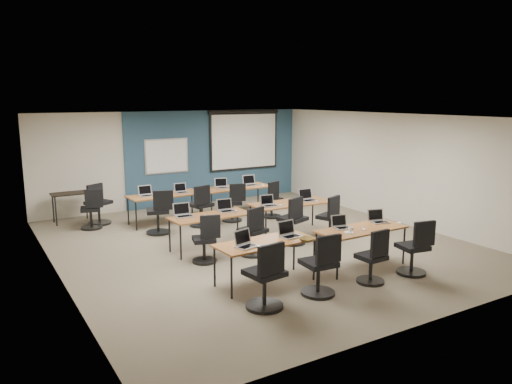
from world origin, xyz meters
TOP-DOWN VIEW (x-y plane):
  - floor at (0.00, 0.00)m, footprint 8.00×9.00m
  - ceiling at (0.00, 0.00)m, footprint 8.00×9.00m
  - wall_back at (0.00, 4.50)m, footprint 8.00×0.04m
  - wall_front at (0.00, -4.50)m, footprint 8.00×0.04m
  - wall_left at (-4.00, 0.00)m, footprint 0.04×9.00m
  - wall_right at (4.00, 0.00)m, footprint 0.04×9.00m
  - blue_accent_panel at (1.25, 4.47)m, footprint 5.50×0.04m
  - whiteboard at (-0.30, 4.43)m, footprint 1.28×0.03m
  - projector_screen at (2.20, 4.41)m, footprint 2.40×0.10m
  - training_table_front_left at (-1.06, -2.06)m, footprint 1.72×0.72m
  - training_table_front_right at (0.90, -2.25)m, footprint 1.72×0.72m
  - training_table_mid_left at (-1.03, 0.10)m, footprint 1.69×0.70m
  - training_table_mid_right at (1.08, 0.28)m, footprint 1.88×0.78m
  - training_table_back_left at (-1.04, 2.65)m, footprint 1.81×0.76m
  - training_table_back_right at (0.94, 2.65)m, footprint 1.89×0.79m
  - laptop_0 at (-1.48, -2.13)m, footprint 0.34×0.29m
  - mouse_0 at (-1.32, -2.29)m, footprint 0.08×0.11m
  - task_chair_0 at (-1.60, -2.95)m, footprint 0.57×0.57m
  - laptop_1 at (-0.55, -2.02)m, footprint 0.35×0.30m
  - mouse_1 at (-0.31, -2.34)m, footprint 0.07×0.09m
  - task_chair_1 at (-0.59, -2.96)m, footprint 0.55×0.55m
  - laptop_2 at (0.60, -2.05)m, footprint 0.31×0.26m
  - mouse_2 at (0.85, -2.36)m, footprint 0.08×0.11m
  - task_chair_2 at (0.48, -3.01)m, footprint 0.47×0.47m
  - laptop_3 at (1.48, -2.08)m, footprint 0.32×0.27m
  - mouse_3 at (1.76, -2.35)m, footprint 0.08×0.10m
  - task_chair_3 at (1.42, -3.06)m, footprint 0.52×0.52m
  - laptop_4 at (-1.54, 0.29)m, footprint 0.35×0.30m
  - mouse_4 at (-1.16, 0.05)m, footprint 0.09×0.11m
  - task_chair_4 at (-1.47, -0.60)m, footprint 0.47×0.46m
  - laptop_5 at (-0.59, 0.25)m, footprint 0.33×0.28m
  - mouse_5 at (-0.42, 0.15)m, footprint 0.06×0.09m
  - task_chair_5 at (-0.48, -0.69)m, footprint 0.53×0.52m
  - laptop_6 at (0.45, 0.22)m, footprint 0.31×0.27m
  - mouse_6 at (0.69, 0.12)m, footprint 0.06×0.09m
  - task_chair_6 at (0.65, -0.44)m, footprint 0.59×0.57m
  - laptop_7 at (1.53, 0.25)m, footprint 0.36×0.30m
  - mouse_7 at (1.64, 0.06)m, footprint 0.06×0.09m
  - task_chair_7 at (1.52, -0.63)m, footprint 0.56×0.54m
  - laptop_8 at (-1.50, 2.70)m, footprint 0.33×0.28m
  - mouse_8 at (-1.15, 2.56)m, footprint 0.08×0.11m
  - task_chair_8 at (-1.52, 1.80)m, footprint 0.57×0.56m
  - laptop_9 at (-0.61, 2.65)m, footprint 0.31×0.26m
  - mouse_9 at (-0.30, 2.50)m, footprint 0.08×0.11m
  - task_chair_9 at (-0.42, 1.92)m, footprint 0.55×0.55m
  - laptop_10 at (0.57, 2.71)m, footprint 0.34×0.29m
  - mouse_10 at (0.74, 2.46)m, footprint 0.07×0.10m
  - task_chair_10 at (0.49, 1.95)m, footprint 0.51×0.50m
  - laptop_11 at (1.41, 2.68)m, footprint 0.36×0.31m
  - mouse_11 at (1.65, 2.42)m, footprint 0.09×0.11m
  - task_chair_11 at (1.53, 1.77)m, footprint 0.51×0.49m
  - blue_mousepad at (-1.20, -2.35)m, footprint 0.30×0.27m
  - snack_bowl at (-0.46, -2.41)m, footprint 0.37×0.37m
  - snack_plate at (0.50, -2.36)m, footprint 0.18×0.18m
  - coffee_cup at (0.54, -2.35)m, footprint 0.10×0.10m
  - utility_table at (-3.02, 3.95)m, footprint 0.93×0.52m
  - spare_chair_a at (-2.51, 3.37)m, footprint 0.63×0.57m
  - spare_chair_b at (-2.75, 3.01)m, footprint 0.50×0.50m

SIDE VIEW (x-z plane):
  - floor at x=0.00m, z-range -0.01..0.01m
  - task_chair_4 at x=-1.47m, z-range -0.09..0.86m
  - task_chair_2 at x=0.48m, z-range -0.09..0.87m
  - task_chair_11 at x=1.53m, z-range -0.09..0.89m
  - task_chair_10 at x=0.49m, z-range -0.09..0.89m
  - spare_chair_b at x=-2.75m, z-range -0.09..0.90m
  - task_chair_3 at x=1.42m, z-range -0.09..0.91m
  - task_chair_5 at x=-0.48m, z-range -0.09..0.92m
  - task_chair_7 at x=1.52m, z-range -0.09..0.93m
  - task_chair_1 at x=-0.59m, z-range -0.09..0.94m
  - task_chair_9 at x=-0.42m, z-range -0.09..0.94m
  - task_chair_8 at x=-1.52m, z-range -0.09..0.94m
  - spare_chair_a at x=-2.51m, z-range -0.09..0.95m
  - task_chair_6 at x=0.65m, z-range -0.09..0.96m
  - task_chair_0 at x=-1.60m, z-range -0.09..0.96m
  - utility_table at x=-3.02m, z-range 0.28..1.03m
  - training_table_mid_left at x=-1.03m, z-range 0.32..1.05m
  - training_table_front_left at x=-1.06m, z-range 0.32..1.05m
  - training_table_front_right at x=0.90m, z-range 0.32..1.05m
  - training_table_back_left at x=-1.04m, z-range 0.32..1.05m
  - training_table_mid_right at x=1.08m, z-range 0.32..1.05m
  - training_table_back_right at x=0.94m, z-range 0.32..1.05m
  - blue_mousepad at x=-1.20m, z-range 0.73..0.74m
  - snack_plate at x=0.50m, z-range 0.73..0.74m
  - mouse_1 at x=-0.31m, z-range 0.73..0.76m
  - mouse_5 at x=-0.42m, z-range 0.73..0.76m
  - mouse_7 at x=1.64m, z-range 0.73..0.76m
  - mouse_10 at x=0.74m, z-range 0.73..0.76m
  - mouse_8 at x=-1.15m, z-range 0.73..0.76m
  - mouse_6 at x=0.69m, z-range 0.73..0.76m
  - mouse_3 at x=1.76m, z-range 0.73..0.76m
  - mouse_2 at x=0.85m, z-range 0.73..0.76m
  - mouse_0 at x=-1.32m, z-range 0.72..0.76m
  - mouse_4 at x=-1.16m, z-range 0.72..0.76m
  - mouse_9 at x=-0.30m, z-range 0.72..0.76m
  - mouse_11 at x=1.65m, z-range 0.72..0.76m
  - snack_bowl at x=-0.46m, z-range 0.73..0.80m
  - coffee_cup at x=0.54m, z-range 0.74..0.82m
  - laptop_2 at x=0.60m, z-range 0.67..0.91m
  - laptop_9 at x=-0.61m, z-range 0.67..0.91m
  - laptop_6 at x=0.45m, z-range 0.67..0.91m
  - laptop_3 at x=1.48m, z-range 0.67..0.91m
  - laptop_8 at x=-1.50m, z-range 0.67..0.92m
  - laptop_5 at x=-0.59m, z-range 0.67..0.92m
  - laptop_10 at x=0.57m, z-range 0.67..0.92m
  - laptop_0 at x=-1.48m, z-range 0.66..0.92m
  - laptop_4 at x=-1.54m, z-range 0.66..0.93m
  - laptop_1 at x=-0.55m, z-range 0.66..0.93m
  - laptop_7 at x=1.53m, z-range 0.66..0.93m
  - laptop_11 at x=1.41m, z-range 0.66..0.93m
  - wall_back at x=0.00m, z-range 0.00..2.70m
  - wall_front at x=0.00m, z-range 0.00..2.70m
  - wall_left at x=-4.00m, z-range 0.00..2.70m
  - wall_right at x=4.00m, z-range 0.00..2.70m
  - blue_accent_panel at x=1.25m, z-range 0.00..2.70m
  - whiteboard at x=-0.30m, z-range 0.96..1.94m
  - projector_screen at x=2.20m, z-range 0.98..2.80m
  - ceiling at x=0.00m, z-range 2.69..2.71m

